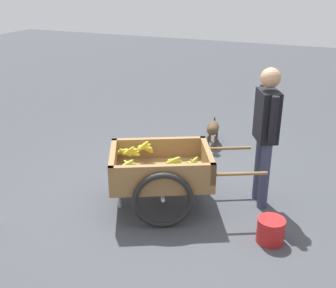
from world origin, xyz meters
TOP-DOWN VIEW (x-y plane):
  - ground_plane at (0.00, 0.00)m, footprint 24.00×24.00m
  - fruit_cart at (0.10, 0.12)m, footprint 1.81×1.42m
  - vendor_person at (-0.93, -0.39)m, footprint 0.33×0.49m
  - dog at (0.08, -1.84)m, footprint 0.27×0.66m
  - plastic_bucket at (-1.18, 0.34)m, footprint 0.28×0.28m

SIDE VIEW (x-z plane):
  - ground_plane at x=0.00m, z-range 0.00..0.00m
  - plastic_bucket at x=-1.18m, z-range 0.00..0.25m
  - dog at x=0.08m, z-range 0.07..0.47m
  - fruit_cart at x=0.10m, z-range 0.07..0.81m
  - vendor_person at x=-0.93m, z-range 0.15..1.74m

